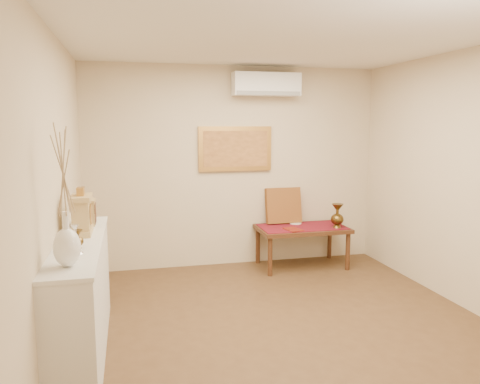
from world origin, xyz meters
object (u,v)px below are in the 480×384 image
object	(u,v)px
brass_urn_tall	(337,213)
low_table	(302,232)
wooden_chest	(87,212)
white_vase	(64,197)
display_ledge	(82,298)
mantel_clock	(82,214)

from	to	relation	value
brass_urn_tall	low_table	world-z (taller)	brass_urn_tall
brass_urn_tall	wooden_chest	bearing A→B (deg)	-160.52
white_vase	low_table	distance (m)	3.86
white_vase	low_table	size ratio (longest dim) A/B	0.79
brass_urn_tall	white_vase	bearing A→B (deg)	-141.92
low_table	brass_urn_tall	bearing A→B (deg)	-21.76
display_ledge	low_table	world-z (taller)	display_ledge
low_table	display_ledge	bearing A→B (deg)	-144.90
brass_urn_tall	display_ledge	size ratio (longest dim) A/B	0.19
white_vase	display_ledge	bearing A→B (deg)	89.85
brass_urn_tall	wooden_chest	world-z (taller)	wooden_chest
wooden_chest	display_ledge	bearing A→B (deg)	-91.69
low_table	white_vase	bearing A→B (deg)	-135.78
display_ledge	white_vase	bearing A→B (deg)	-90.15
wooden_chest	white_vase	bearing A→B (deg)	-90.86
white_vase	brass_urn_tall	size ratio (longest dim) A/B	2.41
white_vase	display_ledge	world-z (taller)	white_vase
low_table	wooden_chest	bearing A→B (deg)	-154.57
display_ledge	low_table	bearing A→B (deg)	35.10
mantel_clock	wooden_chest	distance (m)	0.38
white_vase	brass_urn_tall	distance (m)	4.01
white_vase	display_ledge	distance (m)	1.21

